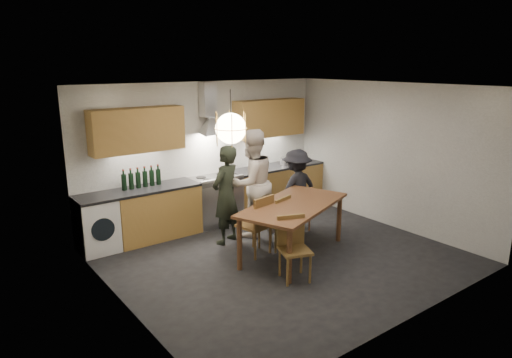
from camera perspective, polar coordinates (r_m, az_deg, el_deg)
ground at (r=7.19m, az=3.33°, el=-9.68°), size 5.00×5.00×0.00m
room_shell at (r=6.68m, az=3.54°, el=3.81°), size 5.02×4.52×2.61m
counter_run at (r=8.53m, az=-4.99°, el=-2.57°), size 5.00×0.62×0.90m
range_stove at (r=8.52m, az=-5.10°, el=-2.66°), size 0.90×0.60×0.92m
wall_fixtures at (r=8.32m, az=-5.77°, el=7.01°), size 4.30×0.54×1.10m
pendant_lamp at (r=5.94m, az=-3.17°, el=6.33°), size 0.43×0.43×0.70m
dining_table at (r=7.04m, az=4.70°, el=-3.84°), size 2.19×1.63×0.83m
chair_back_left at (r=7.05m, az=0.33°, el=-5.33°), size 0.51×0.51×0.97m
chair_back_mid at (r=7.30m, az=2.70°, el=-5.03°), size 0.49×0.49×0.88m
chair_back_right at (r=8.05m, az=5.71°, el=-3.52°), size 0.43×0.43×0.81m
chair_front at (r=6.38m, az=4.65°, el=-7.99°), size 0.52×0.52×0.89m
person_left at (r=7.49m, az=-3.79°, el=-2.00°), size 0.70×0.59×1.65m
person_mid at (r=7.79m, az=-0.58°, el=-0.52°), size 0.94×0.76×1.85m
person_right at (r=8.25m, az=5.06°, el=-1.21°), size 0.94×0.55×1.44m
mixing_bowl at (r=8.89m, az=0.03°, el=1.46°), size 0.33×0.33×0.08m
stock_pot at (r=9.32m, az=3.65°, el=2.23°), size 0.26×0.26×0.15m
wine_bottles at (r=7.83m, az=-14.13°, el=0.22°), size 0.69×0.08×0.34m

